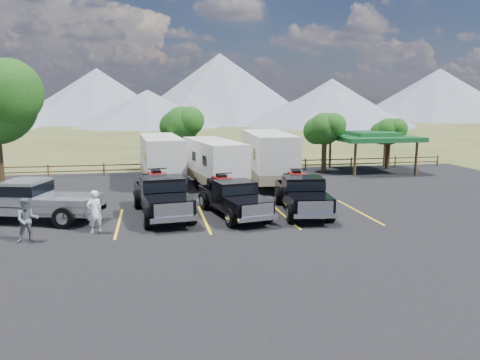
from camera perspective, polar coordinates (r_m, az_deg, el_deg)
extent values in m
plane|color=#404C20|center=(19.28, 2.90, -7.51)|extent=(320.00, 320.00, 0.00)
cube|color=black|center=(22.09, 1.06, -5.21)|extent=(44.00, 34.00, 0.04)
cube|color=yellow|center=(22.67, -14.55, -5.07)|extent=(0.12, 5.50, 0.01)
cube|color=yellow|center=(22.74, -4.41, -4.74)|extent=(0.12, 5.50, 0.01)
cube|color=yellow|center=(23.50, 5.36, -4.28)|extent=(0.12, 5.50, 0.01)
cube|color=yellow|center=(24.88, 14.27, -3.75)|extent=(0.12, 5.50, 0.01)
sphere|color=#154812|center=(27.07, -26.46, 9.50)|extent=(3.52, 3.52, 3.52)
cylinder|color=black|center=(37.62, 10.20, 2.97)|extent=(0.39, 0.39, 2.80)
sphere|color=#154812|center=(37.44, 10.29, 6.17)|extent=(2.52, 2.52, 2.52)
sphere|color=#154812|center=(37.20, 11.33, 6.53)|extent=(1.98, 1.98, 1.98)
sphere|color=#154812|center=(37.64, 9.35, 5.94)|extent=(2.16, 2.16, 2.16)
cylinder|color=black|center=(41.03, 17.56, 3.03)|extent=(0.38, 0.38, 2.52)
sphere|color=#154812|center=(40.87, 17.69, 5.66)|extent=(2.24, 2.24, 2.24)
sphere|color=#154812|center=(40.74, 18.57, 5.94)|extent=(1.76, 1.76, 1.76)
sphere|color=#154812|center=(40.98, 16.89, 5.48)|extent=(1.92, 1.92, 1.92)
cylinder|color=black|center=(37.21, -7.00, 3.20)|extent=(0.41, 0.41, 3.08)
sphere|color=#154812|center=(37.02, -7.08, 6.75)|extent=(2.80, 2.80, 2.80)
sphere|color=#154812|center=(36.55, -6.09, 7.21)|extent=(2.20, 2.20, 2.20)
sphere|color=#154812|center=(37.44, -7.98, 6.46)|extent=(2.40, 2.40, 2.40)
cylinder|color=brown|center=(37.55, -22.33, 1.00)|extent=(0.12, 0.12, 1.00)
cylinder|color=brown|center=(36.95, -16.24, 1.21)|extent=(0.12, 0.12, 1.00)
cylinder|color=brown|center=(36.77, -10.03, 1.41)|extent=(0.12, 0.12, 1.00)
cylinder|color=brown|center=(37.03, -3.83, 1.59)|extent=(0.12, 0.12, 1.00)
cylinder|color=brown|center=(37.71, 2.22, 1.76)|extent=(0.12, 0.12, 1.00)
cylinder|color=brown|center=(38.79, 7.99, 1.89)|extent=(0.12, 0.12, 1.00)
cylinder|color=brown|center=(40.25, 13.40, 2.00)|extent=(0.12, 0.12, 1.00)
cylinder|color=brown|center=(42.03, 18.39, 2.09)|extent=(0.12, 0.12, 1.00)
cylinder|color=brown|center=(44.11, 22.94, 2.15)|extent=(0.12, 0.12, 1.00)
cube|color=brown|center=(37.32, -0.78, 1.60)|extent=(36.00, 0.06, 0.08)
cube|color=brown|center=(37.27, -0.78, 2.21)|extent=(36.00, 0.06, 0.08)
cylinder|color=brown|center=(35.92, 13.85, 2.37)|extent=(0.20, 0.20, 2.60)
cylinder|color=brown|center=(40.48, 10.92, 3.27)|extent=(0.20, 0.20, 2.60)
cylinder|color=brown|center=(38.26, 20.68, 2.46)|extent=(0.20, 0.20, 2.60)
cylinder|color=brown|center=(42.58, 17.20, 3.32)|extent=(0.20, 0.20, 2.60)
cube|color=#1A5C29|center=(39.09, 15.76, 5.00)|extent=(6.20, 6.20, 0.35)
cube|color=#1A5C29|center=(39.07, 15.78, 5.44)|extent=(3.50, 3.50, 0.35)
cone|color=slate|center=(130.62, -16.96, 9.84)|extent=(44.00, 44.00, 14.00)
cone|color=slate|center=(127.27, -2.46, 11.16)|extent=(52.00, 52.00, 18.00)
cone|color=slate|center=(141.91, 11.10, 9.63)|extent=(40.00, 40.00, 12.00)
cone|color=slate|center=(153.23, 23.04, 9.60)|extent=(50.00, 50.00, 15.00)
cone|color=slate|center=(104.91, -11.18, 8.58)|extent=(32.00, 32.00, 8.00)
cone|color=slate|center=(109.25, 10.54, 8.90)|extent=(40.00, 40.00, 9.00)
cube|color=black|center=(23.43, -9.45, -2.73)|extent=(2.75, 6.29, 0.38)
cube|color=black|center=(21.37, -8.62, -2.83)|extent=(2.28, 2.17, 0.53)
cube|color=black|center=(23.16, -9.45, -0.94)|extent=(2.21, 1.92, 1.07)
cube|color=black|center=(23.13, -9.46, -0.55)|extent=(2.26, 1.98, 0.48)
cube|color=black|center=(25.24, -10.15, -1.18)|extent=(2.37, 2.81, 0.59)
cube|color=silver|center=(20.34, -8.10, -3.61)|extent=(1.70, 0.31, 0.59)
cube|color=silver|center=(20.37, -8.04, -4.76)|extent=(2.10, 0.47, 0.23)
cube|color=silver|center=(26.55, -10.52, -1.44)|extent=(2.10, 0.44, 0.23)
cylinder|color=black|center=(21.30, -11.22, -4.57)|extent=(0.44, 0.99, 0.96)
cylinder|color=black|center=(21.63, -5.93, -4.22)|extent=(0.44, 0.99, 0.96)
cylinder|color=black|center=(25.40, -12.42, -2.30)|extent=(0.44, 0.99, 0.96)
cylinder|color=black|center=(25.67, -7.96, -2.04)|extent=(0.44, 0.99, 0.96)
cube|color=#8B0708|center=(25.11, -10.20, 0.43)|extent=(0.92, 1.47, 0.37)
cube|color=black|center=(25.07, -10.21, 1.04)|extent=(0.53, 0.85, 0.19)
cube|color=#8B0708|center=(24.52, -10.01, 0.47)|extent=(0.90, 0.48, 0.23)
cylinder|color=black|center=(24.57, -10.07, 1.37)|extent=(0.96, 0.19, 0.06)
cylinder|color=black|center=(24.51, -11.10, -0.33)|extent=(0.35, 0.63, 0.60)
cylinder|color=black|center=(24.65, -8.88, -0.21)|extent=(0.35, 0.63, 0.60)
cylinder|color=black|center=(25.66, -11.43, 0.11)|extent=(0.35, 0.63, 0.60)
cylinder|color=black|center=(25.79, -9.31, 0.22)|extent=(0.35, 0.63, 0.60)
cube|color=black|center=(23.13, -0.77, -2.93)|extent=(2.85, 5.72, 0.35)
cube|color=black|center=(21.39, 1.06, -3.00)|extent=(2.16, 2.07, 0.48)
cube|color=black|center=(22.88, -0.67, -1.30)|extent=(2.07, 1.84, 0.96)
cube|color=black|center=(22.86, -0.67, -0.95)|extent=(2.12, 1.90, 0.43)
cube|color=black|center=(24.65, -2.27, -1.52)|extent=(2.28, 2.63, 0.53)
cube|color=silver|center=(20.53, 2.16, -3.68)|extent=(1.52, 0.39, 0.53)
cube|color=silver|center=(20.57, 2.22, -4.71)|extent=(1.88, 0.56, 0.21)
cube|color=silver|center=(25.78, -3.15, -1.76)|extent=(1.87, 0.54, 0.21)
cylinder|color=black|center=(21.13, -1.13, -4.64)|extent=(0.46, 0.90, 0.86)
cylinder|color=black|center=(21.83, 3.29, -4.18)|extent=(0.46, 0.90, 0.86)
cylinder|color=black|center=(24.61, -4.37, -2.60)|extent=(0.46, 0.90, 0.86)
cylinder|color=black|center=(25.22, -0.48, -2.27)|extent=(0.46, 0.90, 0.86)
cube|color=#8B0708|center=(24.53, -2.28, -0.04)|extent=(0.91, 1.36, 0.34)
cube|color=black|center=(24.49, -2.28, 0.51)|extent=(0.52, 0.78, 0.17)
cube|color=#8B0708|center=(24.03, -1.84, -0.01)|extent=(0.82, 0.49, 0.21)
cylinder|color=black|center=(24.07, -1.93, 0.81)|extent=(0.86, 0.23, 0.06)
cylinder|color=black|center=(23.93, -2.81, -0.76)|extent=(0.35, 0.58, 0.54)
cylinder|color=black|center=(24.23, -0.88, -0.61)|extent=(0.35, 0.58, 0.54)
cylinder|color=black|center=(24.91, -3.63, -0.35)|extent=(0.35, 0.58, 0.54)
cylinder|color=black|center=(25.20, -1.77, -0.22)|extent=(0.35, 0.58, 0.54)
cube|color=black|center=(24.04, 7.60, -2.46)|extent=(2.54, 5.92, 0.36)
cube|color=black|center=(22.11, 8.60, -2.56)|extent=(2.14, 2.03, 0.50)
cube|color=black|center=(23.78, 7.70, -0.81)|extent=(2.07, 1.79, 1.01)
cube|color=black|center=(23.76, 7.70, -0.46)|extent=(2.12, 1.85, 0.45)
cube|color=black|center=(25.73, 6.83, -1.01)|extent=(2.21, 2.63, 0.55)
cube|color=silver|center=(21.15, 9.18, -3.28)|extent=(1.61, 0.28, 0.55)
cube|color=silver|center=(21.18, 9.19, -4.33)|extent=(1.98, 0.42, 0.22)
cube|color=silver|center=(26.96, 6.35, -1.24)|extent=(1.98, 0.40, 0.22)
cylinder|color=black|center=(22.00, 6.18, -4.05)|extent=(0.41, 0.94, 0.91)
cylinder|color=black|center=(22.40, 10.97, -3.93)|extent=(0.41, 0.94, 0.91)
cylinder|color=black|center=(25.84, 4.67, -1.97)|extent=(0.41, 0.94, 0.91)
cylinder|color=black|center=(26.18, 8.78, -1.89)|extent=(0.41, 0.94, 0.91)
cube|color=#8B0708|center=(25.61, 6.86, 0.48)|extent=(0.86, 1.38, 0.35)
cube|color=black|center=(25.58, 6.87, 1.04)|extent=(0.49, 0.80, 0.18)
cube|color=#8B0708|center=(25.06, 7.09, 0.51)|extent=(0.84, 0.45, 0.22)
cylinder|color=black|center=(25.11, 7.07, 1.34)|extent=(0.91, 0.17, 0.06)
cylinder|color=black|center=(25.03, 6.06, -0.19)|extent=(0.33, 0.59, 0.56)
cylinder|color=black|center=(25.20, 8.09, -0.16)|extent=(0.33, 0.59, 0.56)
cylinder|color=black|center=(26.11, 5.65, 0.23)|extent=(0.33, 0.59, 0.56)
cylinder|color=black|center=(26.27, 7.60, 0.25)|extent=(0.33, 0.59, 0.56)
cube|color=silver|center=(32.44, -9.61, 2.89)|extent=(2.97, 7.65, 2.70)
cube|color=gray|center=(32.58, -9.56, 1.06)|extent=(2.99, 7.69, 0.60)
cube|color=black|center=(30.46, -11.54, 2.91)|extent=(0.09, 0.90, 0.60)
cube|color=black|center=(30.71, -7.03, 3.08)|extent=(0.09, 0.90, 0.60)
cylinder|color=black|center=(32.86, -11.54, 0.19)|extent=(0.30, 0.72, 0.70)
cylinder|color=black|center=(33.07, -7.64, 0.36)|extent=(0.30, 0.72, 0.70)
cube|color=black|center=(28.08, -8.59, -1.01)|extent=(0.26, 1.80, 0.10)
cube|color=silver|center=(30.28, -3.17, 2.40)|extent=(3.47, 7.48, 2.59)
cube|color=gray|center=(30.43, -3.15, 0.51)|extent=(3.50, 7.52, 0.58)
cube|color=black|center=(28.21, -4.35, 2.38)|extent=(0.16, 0.85, 0.58)
cube|color=black|center=(28.93, 0.08, 2.59)|extent=(0.16, 0.85, 0.58)
cylinder|color=black|center=(30.49, -5.25, -0.41)|extent=(0.35, 0.70, 0.67)
cylinder|color=black|center=(31.11, -1.40, -0.17)|extent=(0.35, 0.70, 0.67)
cube|color=black|center=(26.32, -0.28, -1.66)|extent=(0.40, 1.72, 0.10)
cube|color=silver|center=(31.75, 3.49, 3.14)|extent=(3.11, 8.24, 2.91)
cube|color=gray|center=(31.90, 3.47, 1.12)|extent=(3.14, 8.28, 0.65)
cube|color=black|center=(29.52, 1.70, 3.23)|extent=(0.09, 0.97, 0.65)
cube|color=black|center=(30.02, 6.65, 3.27)|extent=(0.09, 0.97, 0.65)
cylinder|color=black|center=(32.10, 1.22, 0.22)|extent=(0.32, 0.77, 0.75)
cylinder|color=black|center=(32.54, 5.46, 0.30)|extent=(0.32, 0.77, 0.75)
cube|color=black|center=(27.12, 5.36, -1.24)|extent=(0.26, 1.94, 0.11)
cube|color=#9FA2A8|center=(24.15, -24.24, -3.08)|extent=(6.44, 3.60, 0.39)
cube|color=#9FA2A8|center=(24.07, -24.64, -1.26)|extent=(2.17, 2.41, 1.08)
cube|color=black|center=(24.04, -24.66, -0.89)|extent=(2.25, 2.47, 0.48)
cube|color=#9FA2A8|center=(23.20, -20.12, -2.56)|extent=(3.05, 2.70, 0.59)
cube|color=silver|center=(22.76, -17.12, -3.56)|extent=(0.75, 2.08, 0.24)
cylinder|color=black|center=(26.13, -27.20, -2.82)|extent=(1.02, 0.58, 0.97)
cylinder|color=black|center=(24.12, -18.61, -3.21)|extent=(1.02, 0.58, 0.97)
cylinder|color=black|center=(22.34, -20.70, -4.34)|extent=(1.02, 0.58, 0.97)
imported|color=white|center=(21.06, -17.32, -3.71)|extent=(0.82, 0.72, 1.88)
imported|color=slate|center=(20.74, -24.51, -4.45)|extent=(1.03, 0.89, 1.81)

